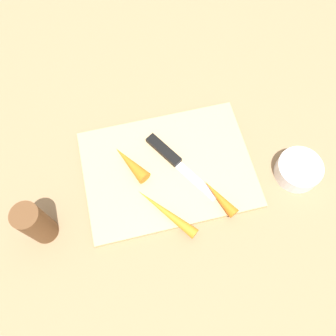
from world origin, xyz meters
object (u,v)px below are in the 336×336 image
object	(u,v)px
small_bowl	(298,170)
pepper_grinder	(36,224)
cutting_board	(168,169)
knife	(167,154)
carrot_longest	(166,212)
carrot_medium	(130,163)
carrot_shortest	(219,197)

from	to	relation	value
small_bowl	pepper_grinder	world-z (taller)	pepper_grinder
pepper_grinder	small_bowl	bearing A→B (deg)	0.17
cutting_board	small_bowl	distance (m)	0.28
knife	carrot_longest	bearing A→B (deg)	-46.46
carrot_medium	carrot_shortest	bearing A→B (deg)	-155.02
cutting_board	pepper_grinder	size ratio (longest dim) A/B	2.95
carrot_longest	small_bowl	world-z (taller)	small_bowl
cutting_board	carrot_longest	size ratio (longest dim) A/B	2.46
carrot_medium	small_bowl	world-z (taller)	carrot_medium
cutting_board	knife	bearing A→B (deg)	79.16
carrot_shortest	pepper_grinder	world-z (taller)	pepper_grinder
carrot_longest	pepper_grinder	distance (m)	0.25
knife	small_bowl	xyz separation A→B (m)	(0.26, -0.10, 0.00)
small_bowl	pepper_grinder	xyz separation A→B (m)	(-0.54, -0.00, 0.04)
cutting_board	knife	xyz separation A→B (m)	(0.01, 0.03, 0.01)
small_bowl	pepper_grinder	distance (m)	0.54
carrot_medium	cutting_board	bearing A→B (deg)	-136.16
pepper_grinder	carrot_medium	bearing A→B (deg)	26.23
carrot_longest	carrot_shortest	xyz separation A→B (m)	(0.11, 0.00, 0.00)
carrot_shortest	small_bowl	xyz separation A→B (m)	(0.18, 0.02, -0.00)
small_bowl	pepper_grinder	bearing A→B (deg)	-179.83
carrot_medium	pepper_grinder	bearing A→B (deg)	86.80
pepper_grinder	cutting_board	bearing A→B (deg)	15.08
carrot_shortest	carrot_medium	bearing A→B (deg)	29.10
knife	pepper_grinder	size ratio (longest dim) A/B	1.48
cutting_board	carrot_shortest	world-z (taller)	carrot_shortest
cutting_board	carrot_longest	bearing A→B (deg)	-105.77
carrot_shortest	small_bowl	world-z (taller)	small_bowl
small_bowl	knife	bearing A→B (deg)	158.85
cutting_board	carrot_longest	xyz separation A→B (m)	(-0.03, -0.10, 0.02)
cutting_board	carrot_longest	world-z (taller)	carrot_longest
small_bowl	carrot_medium	bearing A→B (deg)	164.64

